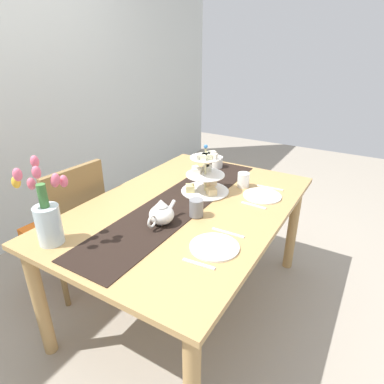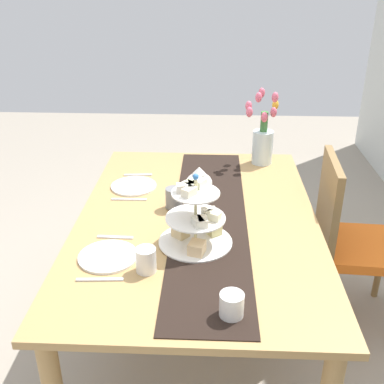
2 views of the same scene
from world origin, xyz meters
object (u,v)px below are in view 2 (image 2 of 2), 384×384
Objects in this scene: tiered_cake_stand at (196,221)px; fork_right at (115,237)px; mug_white_text at (146,260)px; dining_table at (197,235)px; teapot at (199,182)px; fork_left at (138,175)px; chair_left at (348,235)px; mug_grey at (174,198)px; tulip_vase at (263,138)px; knife_right at (100,280)px; dinner_plate_right at (108,256)px; cream_jug at (232,305)px; dinner_plate_left at (134,186)px; knife_left at (129,199)px.

fork_right is (-0.03, -0.34, -0.10)m from tiered_cake_stand.
tiered_cake_stand is at bearing 137.90° from mug_white_text.
dining_table is 10.57× the size of fork_right.
teapot is 1.59× the size of fork_left.
fork_right is at bearing -68.26° from chair_left.
fork_right is at bearing -38.81° from mug_grey.
mug_white_text is at bearing -22.92° from dining_table.
dining_table is 0.78m from tulip_vase.
fork_right is at bearing 180.00° from knife_right.
chair_left reaches higher than dinner_plate_right.
tulip_vase is (-0.41, 0.34, 0.09)m from teapot.
knife_right is at bearing 0.00° from fork_left.
fork_right is 1.58× the size of mug_white_text.
dinner_plate_right is (-0.31, -0.47, -0.04)m from cream_jug.
fork_left is 1.58× the size of mug_grey.
teapot reaches higher than knife_right.
cream_jug is at bearing 52.69° from mug_white_text.
tulip_vase is at bearing 152.59° from dining_table.
tulip_vase is 1.80× the size of dinner_plate_right.
dinner_plate_left reaches higher than fork_left.
teapot is 0.39m from fork_left.
cream_jug is 0.50m from knife_right.
knife_right is at bearing 0.00° from dinner_plate_left.
teapot is 1.40× the size of knife_left.
tulip_vase reaches higher than fork_left.
dinner_plate_right reaches higher than fork_left.
tiered_cake_stand is 3.20× the size of mug_grey.
dinner_plate_left reaches higher than knife_left.
knife_right is (1.13, -0.67, -0.14)m from tulip_vase.
tulip_vase is 4.36× the size of mug_white_text.
teapot is 0.34m from dinner_plate_left.
mug_white_text is (1.07, -0.51, -0.10)m from tulip_vase.
teapot reaches higher than dining_table.
tiered_cake_stand is 0.51m from knife_left.
knife_right is 1.79× the size of mug_white_text.
dinner_plate_right is at bearing -70.88° from tiered_cake_stand.
fork_left is at bearing 180.00° from fork_right.
mug_grey is at bearing 72.30° from knife_left.
tiered_cake_stand is at bearing 41.99° from knife_left.
chair_left is at bearing 45.76° from tulip_vase.
dinner_plate_left is at bearing -167.40° from mug_white_text.
teapot is 0.20m from mug_grey.
chair_left reaches higher than teapot.
dinner_plate_right is (0.12, -0.34, -0.10)m from tiered_cake_stand.
teapot reaches higher than dinner_plate_left.
tulip_vase reaches higher than chair_left.
tulip_vase reaches higher than dinner_plate_left.
dinner_plate_right is 0.15m from fork_right.
dining_table is 0.57m from fork_left.
knife_right is at bearing -67.65° from mug_white_text.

